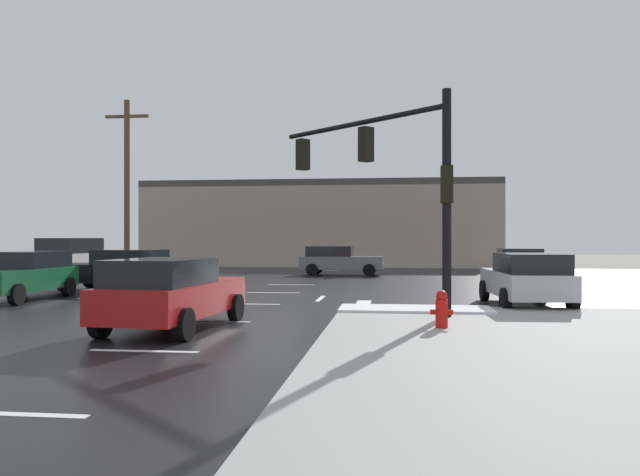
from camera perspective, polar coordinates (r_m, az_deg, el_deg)
name	(u,v)px	position (r m, az deg, el deg)	size (l,w,h in m)	color
ground_plane	(262,299)	(21.22, -5.36, -5.54)	(120.00, 120.00, 0.00)	slate
road_asphalt	(262,298)	(21.22, -5.36, -5.51)	(44.00, 44.00, 0.02)	black
snow_strip_curbside	(415,309)	(16.77, 8.72, -6.42)	(4.00, 1.60, 0.06)	white
lane_markings	(290,302)	(19.65, -2.75, -5.91)	(36.15, 36.15, 0.01)	silver
traffic_signal_mast	(392,168)	(16.61, 6.60, 6.41)	(4.70, 4.39, 5.51)	black
fire_hydrant	(442,309)	(13.51, 11.08, -6.40)	(0.48, 0.26, 0.79)	red
strip_building_background	(322,223)	(50.45, 0.15, 1.35)	(27.63, 8.00, 6.50)	gray
suv_white	(71,257)	(33.52, -21.86, -1.65)	(2.27, 4.88, 2.03)	white
sedan_silver	(526,278)	(19.35, 18.36, -3.53)	(2.18, 4.60, 1.58)	#B7BABF
sedan_red	(171,292)	(14.10, -13.48, -4.84)	(2.31, 4.64, 1.58)	#B21919
sedan_grey	(339,260)	(34.18, 1.73, -2.02)	(4.57, 2.10, 1.58)	slate
sedan_black	(118,269)	(25.20, -17.98, -2.72)	(4.64, 2.29, 1.58)	black
sedan_green	(22,274)	(22.71, -25.64, -3.01)	(2.05, 4.55, 1.58)	#195933
sedan_tan	(521,266)	(27.97, 17.92, -2.45)	(2.24, 4.62, 1.58)	tan
utility_pole_far	(127,186)	(32.30, -17.26, 4.61)	(2.20, 0.28, 8.87)	brown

